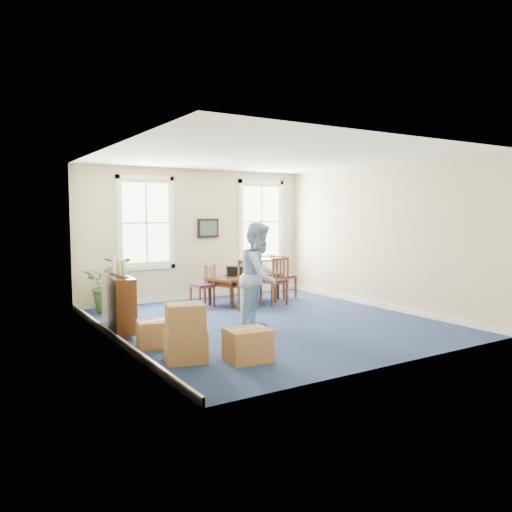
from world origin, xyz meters
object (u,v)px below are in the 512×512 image
man (259,276)px  credenza (119,307)px  potted_plant (111,284)px  cardboard_boxes (196,328)px  crt_tv (264,266)px  conference_table (245,289)px  chair_near_left (245,284)px

man → credenza: size_ratio=1.61×
potted_plant → cardboard_boxes: (0.10, -4.11, -0.16)m
crt_tv → man: size_ratio=0.22×
conference_table → potted_plant: size_ratio=1.59×
credenza → conference_table: bearing=26.9°
potted_plant → cardboard_boxes: potted_plant is taller
chair_near_left → credenza: bearing=27.0°
crt_tv → man: 3.07m
crt_tv → chair_near_left: size_ratio=0.39×
cardboard_boxes → potted_plant: bearing=91.4°
conference_table → potted_plant: (-3.04, 0.56, 0.28)m
credenza → cardboard_boxes: size_ratio=0.78×
conference_table → man: man is taller
chair_near_left → potted_plant: size_ratio=0.92×
chair_near_left → cardboard_boxes: size_ratio=0.71×
man → cardboard_boxes: man is taller
credenza → crt_tv: bearing=24.5°
crt_tv → potted_plant: size_ratio=0.36×
crt_tv → credenza: 4.33m
chair_near_left → credenza: size_ratio=0.91×
potted_plant → conference_table: bearing=-10.4°
chair_near_left → cardboard_boxes: (-2.54, -2.89, -0.11)m
conference_table → man: 2.82m
crt_tv → credenza: crt_tv is taller
crt_tv → chair_near_left: chair_near_left is taller
crt_tv → man: bearing=-121.8°
man → cardboard_boxes: (-1.77, -1.06, -0.54)m
conference_table → credenza: bearing=-175.4°
man → cardboard_boxes: size_ratio=1.26×
chair_near_left → credenza: (-3.08, -0.82, -0.07)m
chair_near_left → man: bearing=79.1°
credenza → potted_plant: size_ratio=1.01×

